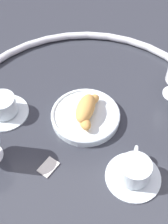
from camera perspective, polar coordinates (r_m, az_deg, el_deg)
ground_plane at (r=0.84m, az=0.28°, el=-1.64°), size 2.20×2.20×0.00m
table_chrome_rim at (r=0.83m, az=0.29°, el=-1.14°), size 0.77×0.77×0.02m
pastry_plate at (r=0.83m, az=-0.00°, el=-0.73°), size 0.19×0.19×0.02m
croissant_large at (r=0.81m, az=0.22°, el=0.57°), size 0.13×0.08×0.04m
coffee_cup_near at (r=0.73m, az=9.52°, el=-11.09°), size 0.14×0.14×0.06m
coffee_cup_far at (r=0.87m, az=-15.13°, el=0.95°), size 0.14×0.14×0.06m
sugar_packet at (r=0.76m, az=-6.79°, el=-10.26°), size 0.06×0.06×0.01m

